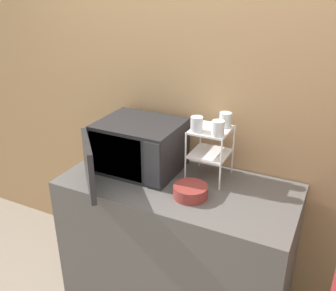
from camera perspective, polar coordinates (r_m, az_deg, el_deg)
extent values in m
cube|color=tan|center=(2.40, 5.45, 6.96)|extent=(8.00, 0.06, 2.60)
cube|color=#595654|center=(2.50, 1.42, -14.61)|extent=(1.41, 0.67, 0.88)
cube|color=#262628|center=(2.36, -4.23, 0.00)|extent=(0.50, 0.41, 0.31)
cube|color=#B7B2A8|center=(2.24, -8.05, -1.65)|extent=(0.36, 0.01, 0.27)
cube|color=#333338|center=(2.11, -2.48, -3.06)|extent=(0.10, 0.01, 0.28)
cube|color=#262628|center=(2.17, -12.00, -2.89)|extent=(0.29, 0.31, 0.30)
cylinder|color=white|center=(2.20, 2.67, -1.87)|extent=(0.01, 0.01, 0.32)
cylinder|color=white|center=(2.13, 8.03, -3.00)|extent=(0.01, 0.01, 0.32)
cylinder|color=white|center=(2.39, 4.93, 0.34)|extent=(0.01, 0.01, 0.32)
cylinder|color=white|center=(2.33, 9.89, -0.62)|extent=(0.01, 0.01, 0.32)
cube|color=white|center=(2.26, 6.39, -1.23)|extent=(0.22, 0.23, 0.01)
cube|color=white|center=(2.20, 6.57, 2.38)|extent=(0.22, 0.23, 0.01)
cylinder|color=silver|center=(2.14, 4.40, 3.27)|extent=(0.07, 0.07, 0.09)
cylinder|color=silver|center=(2.22, 8.73, 3.89)|extent=(0.07, 0.07, 0.09)
cylinder|color=silver|center=(2.09, 7.62, 2.62)|extent=(0.07, 0.07, 0.09)
cylinder|color=maroon|center=(2.12, 3.42, -7.69)|extent=(0.11, 0.11, 0.01)
cylinder|color=maroon|center=(2.11, 3.44, -6.98)|extent=(0.19, 0.19, 0.07)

